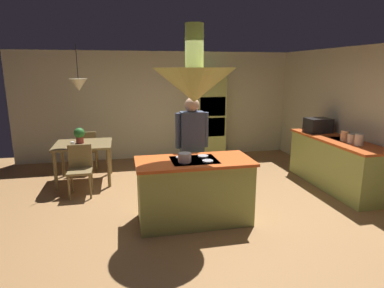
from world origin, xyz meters
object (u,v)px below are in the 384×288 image
object	(u,v)px
dining_table	(84,148)
canister_sugar	(352,139)
microwave_on_counter	(318,125)
canister_tea	(345,136)
potted_plant_on_table	(79,135)
oven_tower	(209,116)
cup_on_table	(73,144)
chair_facing_island	(80,167)
kitchen_island	(194,191)
chair_by_back_wall	(87,148)
person_at_island	(192,144)
cooking_pot_on_cooktop	(185,157)
canister_flour	(359,140)

from	to	relation	value
dining_table	canister_sugar	size ratio (longest dim) A/B	6.66
dining_table	microwave_on_counter	bearing A→B (deg)	-8.29
dining_table	canister_tea	distance (m)	4.79
potted_plant_on_table	oven_tower	bearing A→B (deg)	21.36
canister_sugar	cup_on_table	bearing A→B (deg)	163.16
chair_facing_island	kitchen_island	bearing A→B (deg)	-39.81
chair_by_back_wall	potted_plant_on_table	world-z (taller)	potted_plant_on_table
chair_by_back_wall	cup_on_table	xyz separation A→B (m)	(-0.16, -0.91, 0.30)
dining_table	person_at_island	distance (m)	2.34
dining_table	cooking_pot_on_cooktop	xyz separation A→B (m)	(1.54, -2.23, 0.34)
chair_by_back_wall	person_at_island	bearing A→B (deg)	130.53
cup_on_table	canister_flour	bearing A→B (deg)	-18.82
potted_plant_on_table	microwave_on_counter	size ratio (longest dim) A/B	0.65
dining_table	cup_on_table	world-z (taller)	cup_on_table
kitchen_island	canister_tea	distance (m)	2.96
microwave_on_counter	canister_flour	bearing A→B (deg)	-90.00
kitchen_island	canister_sugar	distance (m)	2.92
potted_plant_on_table	canister_sugar	world-z (taller)	canister_sugar
cup_on_table	canister_sugar	bearing A→B (deg)	-16.84
kitchen_island	oven_tower	world-z (taller)	oven_tower
potted_plant_on_table	cooking_pot_on_cooktop	world-z (taller)	potted_plant_on_table
person_at_island	potted_plant_on_table	size ratio (longest dim) A/B	5.73
kitchen_island	potted_plant_on_table	size ratio (longest dim) A/B	5.41
kitchen_island	cooking_pot_on_cooktop	world-z (taller)	cooking_pot_on_cooktop
canister_sugar	cooking_pot_on_cooktop	bearing A→B (deg)	-169.10
chair_facing_island	microwave_on_counter	distance (m)	4.57
potted_plant_on_table	canister_sugar	distance (m)	4.89
dining_table	canister_tea	xyz separation A→B (m)	(4.54, -1.47, 0.34)
potted_plant_on_table	cup_on_table	bearing A→B (deg)	-111.21
potted_plant_on_table	microwave_on_counter	xyz separation A→B (m)	(4.60, -0.69, 0.13)
oven_tower	chair_by_back_wall	bearing A→B (deg)	-170.67
canister_flour	person_at_island	bearing A→B (deg)	171.77
kitchen_island	chair_facing_island	size ratio (longest dim) A/B	1.87
chair_by_back_wall	cooking_pot_on_cooktop	xyz separation A→B (m)	(1.54, -2.91, 0.49)
person_at_island	microwave_on_counter	size ratio (longest dim) A/B	3.74
kitchen_island	canister_sugar	bearing A→B (deg)	8.96
chair_by_back_wall	potted_plant_on_table	xyz separation A→B (m)	(-0.06, -0.66, 0.42)
canister_tea	microwave_on_counter	size ratio (longest dim) A/B	0.39
canister_flour	cooking_pot_on_cooktop	bearing A→B (deg)	-172.44
potted_plant_on_table	canister_sugar	xyz separation A→B (m)	(4.60, -1.68, 0.07)
potted_plant_on_table	chair_facing_island	bearing A→B (deg)	-85.37
potted_plant_on_table	canister_tea	distance (m)	4.84
potted_plant_on_table	cup_on_table	world-z (taller)	potted_plant_on_table
kitchen_island	dining_table	bearing A→B (deg)	128.99
canister_flour	microwave_on_counter	world-z (taller)	microwave_on_counter
kitchen_island	cooking_pot_on_cooktop	xyz separation A→B (m)	(-0.16, -0.13, 0.53)
microwave_on_counter	cup_on_table	bearing A→B (deg)	174.76
person_at_island	microwave_on_counter	distance (m)	2.84
cooking_pot_on_cooktop	dining_table	bearing A→B (deg)	124.63
canister_tea	cooking_pot_on_cooktop	distance (m)	3.09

